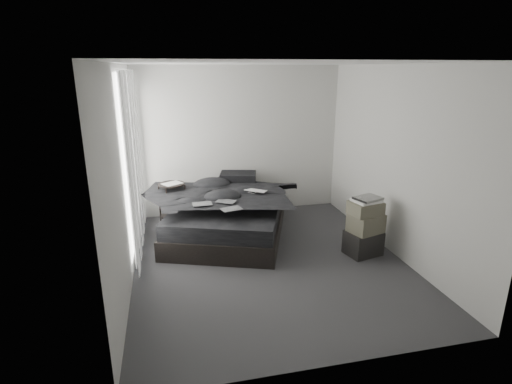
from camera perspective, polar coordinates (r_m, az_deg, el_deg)
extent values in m
cube|color=#363639|center=(5.60, 1.85, -9.75)|extent=(3.60, 4.20, 0.01)
cube|color=white|center=(4.98, 2.15, 17.93)|extent=(3.60, 4.20, 0.01)
cube|color=beige|center=(7.14, -2.33, 7.25)|extent=(3.60, 0.01, 2.60)
cube|color=beige|center=(3.25, 11.48, -5.57)|extent=(3.60, 0.01, 2.60)
cube|color=beige|center=(5.00, -18.39, 2.00)|extent=(0.01, 4.20, 2.60)
cube|color=beige|center=(5.85, 19.34, 4.04)|extent=(0.01, 4.20, 2.60)
cube|color=white|center=(5.86, -17.51, 4.74)|extent=(0.02, 2.00, 2.30)
cube|color=white|center=(5.87, -16.96, 4.11)|extent=(0.06, 2.12, 2.48)
cube|color=black|center=(6.37, -3.91, -4.84)|extent=(2.27, 2.59, 0.29)
cube|color=black|center=(6.28, -3.95, -2.63)|extent=(2.19, 2.51, 0.23)
imported|color=black|center=(6.15, -4.09, -0.68)|extent=(2.13, 2.28, 0.25)
cube|color=black|center=(7.01, -3.12, 1.16)|extent=(0.76, 0.64, 0.15)
cube|color=black|center=(6.94, -2.57, 2.21)|extent=(0.69, 0.55, 0.14)
imported|color=silver|center=(6.15, -0.29, 0.71)|extent=(0.41, 0.39, 0.03)
cube|color=black|center=(5.68, -7.72, -0.95)|extent=(0.28, 0.19, 0.01)
cube|color=black|center=(5.76, -4.30, -0.53)|extent=(0.33, 0.30, 0.01)
cube|color=black|center=(5.44, -3.54, -1.53)|extent=(0.31, 0.24, 0.01)
cylinder|color=black|center=(6.65, -11.79, -2.06)|extent=(0.54, 0.54, 0.77)
cube|color=white|center=(6.52, -11.87, 1.17)|extent=(0.37, 0.34, 0.02)
cube|color=black|center=(5.86, -10.49, -8.02)|extent=(0.19, 0.23, 0.13)
cube|color=black|center=(5.91, 15.05, -7.01)|extent=(0.53, 0.46, 0.34)
cube|color=#555343|center=(5.79, 15.42, -4.29)|extent=(0.52, 0.46, 0.26)
cube|color=#555343|center=(5.71, 15.38, -2.23)|extent=(0.47, 0.40, 0.18)
cube|color=silver|center=(5.69, 15.54, -1.18)|extent=(0.41, 0.36, 0.04)
cube|color=silver|center=(5.67, 15.71, -0.87)|extent=(0.41, 0.37, 0.03)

